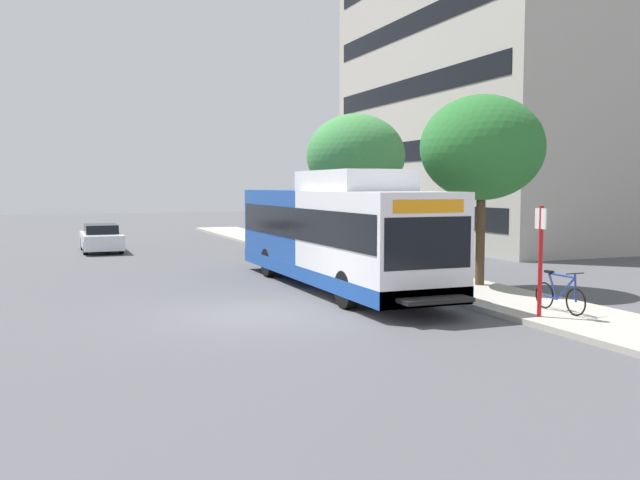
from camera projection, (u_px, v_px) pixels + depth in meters
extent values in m
plane|color=#4C4C51|center=(189.00, 276.00, 24.53)|extent=(120.00, 120.00, 0.00)
cube|color=#A8A399|center=(390.00, 271.00, 25.24)|extent=(3.00, 56.00, 0.14)
cube|color=white|center=(374.00, 241.00, 18.90)|extent=(2.54, 5.80, 2.73)
cube|color=#19479E|center=(302.00, 229.00, 24.28)|extent=(2.54, 5.80, 2.73)
cube|color=#19479E|center=(333.00, 270.00, 21.68)|extent=(2.57, 11.60, 0.44)
cube|color=black|center=(333.00, 223.00, 21.56)|extent=(2.58, 11.25, 0.96)
cube|color=black|center=(428.00, 243.00, 16.24)|extent=(2.34, 0.10, 1.24)
cube|color=orange|center=(428.00, 206.00, 16.16)|extent=(1.90, 0.08, 0.32)
cube|color=white|center=(353.00, 181.00, 20.12)|extent=(2.16, 4.06, 0.60)
cube|color=black|center=(436.00, 300.00, 15.98)|extent=(1.78, 0.60, 0.10)
cylinder|color=black|center=(347.00, 290.00, 17.94)|extent=(0.30, 1.00, 1.00)
cylinder|color=black|center=(422.00, 285.00, 18.77)|extent=(0.30, 1.00, 1.00)
cylinder|color=black|center=(269.00, 263.00, 24.23)|extent=(0.30, 1.00, 1.00)
cylinder|color=black|center=(328.00, 260.00, 25.06)|extent=(0.30, 1.00, 1.00)
cylinder|color=red|center=(540.00, 261.00, 16.04)|extent=(0.10, 0.10, 2.60)
cube|color=white|center=(541.00, 219.00, 15.95)|extent=(0.04, 0.36, 0.48)
torus|color=black|center=(576.00, 302.00, 16.19)|extent=(0.04, 0.66, 0.66)
torus|color=black|center=(544.00, 295.00, 17.21)|extent=(0.04, 0.66, 0.66)
cylinder|color=navy|center=(566.00, 289.00, 16.49)|extent=(0.05, 0.64, 0.64)
cylinder|color=navy|center=(553.00, 286.00, 16.91)|extent=(0.05, 0.34, 0.62)
cylinder|color=navy|center=(562.00, 275.00, 16.60)|extent=(0.05, 0.90, 0.05)
cylinder|color=navy|center=(551.00, 297.00, 17.00)|extent=(0.05, 0.45, 0.08)
cylinder|color=navy|center=(575.00, 288.00, 16.18)|extent=(0.05, 0.10, 0.67)
cylinder|color=black|center=(575.00, 274.00, 16.18)|extent=(0.52, 0.03, 0.03)
cube|color=black|center=(549.00, 272.00, 17.02)|extent=(0.12, 0.24, 0.06)
cylinder|color=#4C3823|center=(480.00, 240.00, 21.25)|extent=(0.28, 0.28, 2.81)
ellipsoid|color=#286B2D|center=(482.00, 148.00, 21.03)|extent=(3.78, 3.78, 3.21)
cylinder|color=#4C3823|center=(355.00, 224.00, 30.19)|extent=(0.28, 0.28, 2.75)
ellipsoid|color=#3D8442|center=(356.00, 156.00, 29.95)|extent=(4.29, 4.29, 3.65)
cube|color=silver|center=(101.00, 240.00, 33.50)|extent=(1.80, 4.50, 0.70)
cube|color=black|center=(101.00, 230.00, 33.55)|extent=(1.48, 2.34, 0.56)
cylinder|color=black|center=(86.00, 248.00, 31.97)|extent=(0.20, 0.64, 0.64)
cylinder|color=black|center=(121.00, 247.00, 32.56)|extent=(0.20, 0.64, 0.64)
cylinder|color=black|center=(83.00, 243.00, 34.47)|extent=(0.20, 0.64, 0.64)
cylinder|color=black|center=(116.00, 243.00, 35.06)|extent=(0.20, 0.64, 0.64)
cube|color=black|center=(499.00, 212.00, 39.79)|extent=(11.99, 17.65, 1.10)
cube|color=black|center=(500.00, 153.00, 39.53)|extent=(11.99, 17.65, 1.10)
cube|color=black|center=(502.00, 94.00, 39.26)|extent=(11.99, 17.65, 1.10)
cube|color=black|center=(503.00, 34.00, 39.00)|extent=(11.99, 17.65, 1.10)
cylinder|color=#B7B7BC|center=(374.00, 194.00, 53.07)|extent=(1.10, 1.10, 5.11)
cylinder|color=#B7B7BC|center=(375.00, 127.00, 52.67)|extent=(0.91, 0.91, 5.11)
cylinder|color=#B7B7BC|center=(375.00, 60.00, 52.27)|extent=(0.72, 0.72, 5.11)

